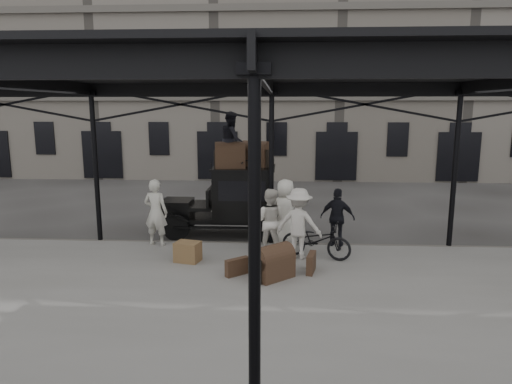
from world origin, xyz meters
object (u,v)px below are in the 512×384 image
porter_left (156,212)px  porter_official (337,217)px  taxi (234,198)px  steamer_trunk_platform (273,264)px  steamer_trunk_roof_near (230,157)px  bicycle (316,240)px

porter_left → porter_official: 5.06m
taxi → steamer_trunk_platform: 4.25m
porter_left → steamer_trunk_roof_near: (1.93, 1.38, 1.42)m
bicycle → steamer_trunk_roof_near: steamer_trunk_roof_near is taller
porter_official → steamer_trunk_platform: porter_official is taller
porter_official → bicycle: 1.29m
steamer_trunk_platform → steamer_trunk_roof_near: bearing=68.6°
bicycle → porter_left: bearing=97.7°
taxi → porter_left: (-2.01, -1.63, -0.11)m
steamer_trunk_roof_near → steamer_trunk_platform: size_ratio=1.00×
bicycle → steamer_trunk_roof_near: bearing=66.5°
bicycle → steamer_trunk_roof_near: (-2.46, 2.24, 1.88)m
porter_left → bicycle: 4.50m
steamer_trunk_roof_near → taxi: bearing=63.0°
bicycle → steamer_trunk_platform: bearing=163.0°
taxi → bicycle: 3.49m
steamer_trunk_roof_near → steamer_trunk_platform: bearing=-78.6°
porter_left → steamer_trunk_roof_near: 2.76m
porter_official → steamer_trunk_roof_near: 3.67m
porter_left → bicycle: bearing=179.9°
porter_official → steamer_trunk_platform: bearing=74.2°
taxi → steamer_trunk_roof_near: 1.33m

